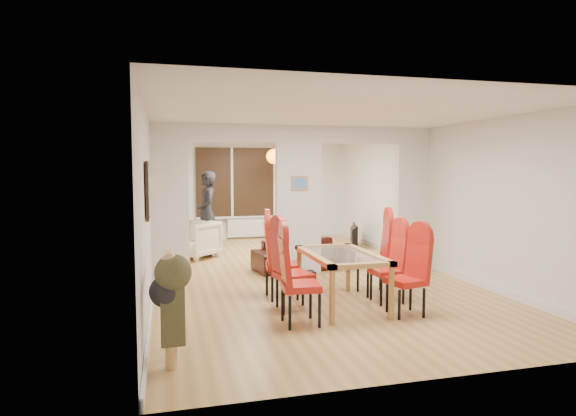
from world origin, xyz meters
name	(u,v)px	position (x,y,z in m)	size (l,w,h in m)	color
floor	(298,273)	(0.00, 0.00, 0.00)	(5.00, 9.00, 0.01)	tan
room_walls	(298,200)	(0.00, 0.00, 1.30)	(5.00, 9.00, 2.60)	silver
divider_wall	(298,200)	(0.00, 0.00, 1.30)	(5.00, 0.18, 2.60)	white
bay_window_blinds	(253,182)	(0.00, 4.44, 1.50)	(3.00, 0.08, 1.80)	black
radiator	(254,227)	(0.00, 4.40, 0.30)	(1.40, 0.08, 0.50)	white
pendant_light	(274,156)	(0.30, 3.30, 2.15)	(0.36, 0.36, 0.36)	orange
stair_newel	(170,297)	(-2.25, -3.20, 0.55)	(0.40, 1.20, 1.10)	tan
wall_poster	(148,191)	(-2.47, -2.40, 1.60)	(0.04, 0.52, 0.67)	gray
pillar_photo	(300,183)	(0.00, -0.10, 1.60)	(0.30, 0.03, 0.25)	#4C8CD8
dining_table	(341,279)	(0.00, -2.15, 0.36)	(0.87, 1.54, 0.72)	#B48442
dining_chair_la	(301,279)	(-0.74, -2.75, 0.55)	(0.44, 0.44, 1.09)	red
dining_chair_lb	(294,269)	(-0.67, -2.18, 0.55)	(0.44, 0.44, 1.09)	red
dining_chair_lc	(282,259)	(-0.68, -1.56, 0.56)	(0.45, 0.45, 1.11)	red
dining_chair_ra	(406,275)	(0.64, -2.73, 0.52)	(0.41, 0.41, 1.04)	red
dining_chair_rb	(387,266)	(0.69, -2.13, 0.51)	(0.41, 0.41, 1.02)	red
dining_chair_rc	(375,257)	(0.70, -1.68, 0.56)	(0.45, 0.45, 1.12)	red
sofa	(303,255)	(0.18, 0.30, 0.27)	(1.82, 0.71, 0.53)	black
armchair	(194,240)	(-1.71, 1.93, 0.38)	(0.84, 0.82, 0.77)	#ECE2C8
person	(207,213)	(-1.41, 2.23, 0.90)	(0.43, 0.66, 1.80)	black
television	(351,235)	(2.00, 2.47, 0.27)	(0.12, 0.93, 0.53)	black
coffee_table	(291,244)	(0.53, 2.51, 0.11)	(0.99, 0.50, 0.23)	#342012
bottle	(283,233)	(0.34, 2.50, 0.38)	(0.07, 0.07, 0.29)	#143F19
bowl	(298,237)	(0.71, 2.58, 0.25)	(0.21, 0.21, 0.05)	#342012
shoes	(308,274)	(0.08, -0.34, 0.05)	(0.22, 0.24, 0.09)	black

